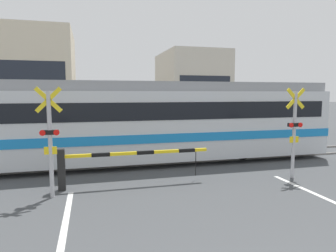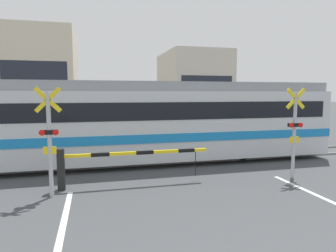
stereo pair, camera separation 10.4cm
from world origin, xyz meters
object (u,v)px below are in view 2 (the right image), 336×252
at_px(crossing_barrier_near, 104,160).
at_px(crossing_barrier_far, 189,131).
at_px(commuter_train, 98,121).
at_px(crossing_signal_left, 49,137).
at_px(crossing_signal_right, 294,129).
at_px(pedestrian, 115,123).

bearing_deg(crossing_barrier_near, crossing_barrier_far, 52.64).
height_order(commuter_train, crossing_signal_left, commuter_train).
height_order(crossing_barrier_near, crossing_barrier_far, same).
bearing_deg(crossing_signal_left, crossing_barrier_near, 21.44).
relative_size(commuter_train, crossing_barrier_near, 4.18).
height_order(crossing_signal_right, pedestrian, crossing_signal_right).
xyz_separation_m(commuter_train, crossing_barrier_near, (0.08, -2.99, -0.92)).
relative_size(crossing_barrier_near, crossing_signal_left, 1.53).
distance_m(crossing_barrier_far, pedestrian, 5.25).
relative_size(commuter_train, crossing_signal_right, 6.41).
bearing_deg(crossing_signal_left, commuter_train, 69.60).
xyz_separation_m(commuter_train, crossing_signal_right, (6.09, -3.54, -0.10)).
height_order(crossing_signal_left, crossing_signal_right, same).
bearing_deg(commuter_train, pedestrian, 80.74).
relative_size(crossing_signal_left, crossing_signal_right, 1.00).
distance_m(crossing_signal_right, pedestrian, 11.59).
bearing_deg(crossing_signal_right, commuter_train, 149.83).
relative_size(crossing_signal_right, pedestrian, 1.84).
bearing_deg(crossing_signal_left, crossing_signal_right, 0.00).
relative_size(commuter_train, crossing_signal_left, 6.41).
bearing_deg(crossing_barrier_far, pedestrian, 132.78).
bearing_deg(pedestrian, crossing_barrier_near, -96.00).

